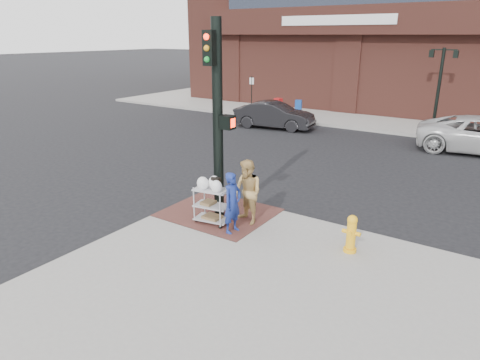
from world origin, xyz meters
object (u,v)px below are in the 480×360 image
Objects in this scene: lamp_post at (440,80)px; utility_cart at (212,202)px; sedan_dark at (274,115)px; woman_blue at (233,203)px; traffic_signal_pole at (218,116)px; fire_hydrant at (351,233)px; pedestrian_tan at (247,192)px.

lamp_post is 15.99m from utility_cart.
sedan_dark is 3.43× the size of utility_cart.
traffic_signal_pole is at bearing 58.25° from woman_blue.
lamp_post is 16.03m from woman_blue.
lamp_post is 15.40m from fire_hydrant.
sedan_dark is at bearing 29.28° from woman_blue.
utility_cart is (-2.35, -15.71, -1.91)m from lamp_post.
pedestrian_tan is at bearing 4.30° from woman_blue.
fire_hydrant is (1.15, -15.23, -2.02)m from lamp_post.
sedan_dark is 14.06m from fire_hydrant.
pedestrian_tan is 0.39× the size of sedan_dark.
utility_cart is (4.87, -11.78, 0.01)m from sedan_dark.
traffic_signal_pole is 2.20m from woman_blue.
woman_blue is 0.78m from utility_cart.
sedan_dark is 4.84× the size of fire_hydrant.
traffic_signal_pole is 2.05m from pedestrian_tan.
traffic_signal_pole reaches higher than lamp_post.
lamp_post is at bearing 80.76° from traffic_signal_pole.
utility_cart is 1.41× the size of fire_hydrant.
woman_blue is at bearing -35.86° from traffic_signal_pole.
utility_cart is at bearing 82.61° from woman_blue.
traffic_signal_pole reaches higher than woman_blue.
lamp_post is at bearing -70.20° from sedan_dark.
pedestrian_tan is 1.89× the size of fire_hydrant.
woman_blue is 0.67m from pedestrian_tan.
fire_hydrant is (3.62, -0.00, -2.23)m from traffic_signal_pole.
sedan_dark is (-5.61, 11.93, -0.21)m from woman_blue.
pedestrian_tan reaches higher than woman_blue.
woman_blue reaches higher than sedan_dark.
lamp_post is 2.42× the size of pedestrian_tan.
traffic_signal_pole reaches higher than sedan_dark.
pedestrian_tan is at bearing -162.28° from sedan_dark.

